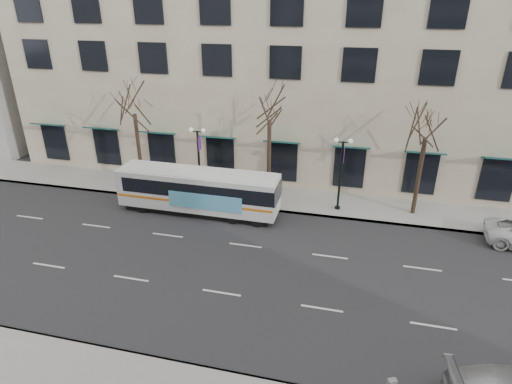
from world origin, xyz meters
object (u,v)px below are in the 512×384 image
(tree_far_right, at_px, (428,122))
(lamp_post_right, at_px, (341,171))
(lamp_post_left, at_px, (199,159))
(tree_far_left, at_px, (133,101))
(city_bus, at_px, (199,190))
(tree_far_mid, at_px, (270,106))

(tree_far_right, xyz_separation_m, lamp_post_right, (-4.99, -0.60, -3.48))
(lamp_post_left, height_order, lamp_post_right, same)
(tree_far_right, bearing_deg, tree_far_left, 180.00)
(tree_far_left, xyz_separation_m, city_bus, (5.86, -3.00, -5.08))
(tree_far_mid, distance_m, lamp_post_right, 6.41)
(tree_far_right, xyz_separation_m, city_bus, (-14.14, -3.00, -4.80))
(tree_far_left, bearing_deg, city_bus, -27.13)
(lamp_post_right, bearing_deg, lamp_post_left, 180.00)
(tree_far_right, bearing_deg, lamp_post_right, -173.15)
(tree_far_mid, height_order, city_bus, tree_far_mid)
(lamp_post_left, relative_size, lamp_post_right, 1.00)
(lamp_post_left, bearing_deg, tree_far_left, 173.17)
(tree_far_right, relative_size, lamp_post_right, 1.55)
(lamp_post_right, relative_size, city_bus, 0.47)
(tree_far_mid, bearing_deg, tree_far_right, -0.00)
(tree_far_left, xyz_separation_m, tree_far_right, (20.00, 0.00, -0.28))
(lamp_post_left, bearing_deg, tree_far_right, 2.29)
(tree_far_mid, height_order, lamp_post_right, tree_far_mid)
(lamp_post_left, distance_m, lamp_post_right, 10.00)
(lamp_post_right, xyz_separation_m, city_bus, (-9.15, -2.40, -1.32))
(tree_far_left, relative_size, city_bus, 0.76)
(tree_far_mid, xyz_separation_m, city_bus, (-4.14, -3.00, -5.28))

